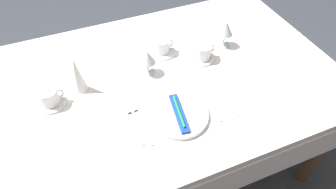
{
  "coord_description": "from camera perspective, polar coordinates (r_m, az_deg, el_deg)",
  "views": [
    {
      "loc": [
        -0.33,
        -0.99,
        1.73
      ],
      "look_at": [
        0.02,
        -0.14,
        0.76
      ],
      "focal_mm": 32.29,
      "sensor_mm": 36.0,
      "label": 1
    }
  ],
  "objects": [
    {
      "name": "ground_plane",
      "position": [
        2.02,
        -2.17,
        -12.49
      ],
      "size": [
        6.0,
        6.0,
        0.0
      ],
      "primitive_type": "plane",
      "color": "#383D47"
    },
    {
      "name": "dining_table",
      "position": [
        1.5,
        -2.86,
        0.58
      ],
      "size": [
        1.8,
        1.11,
        0.74
      ],
      "color": "white",
      "rests_on": "ground"
    },
    {
      "name": "dinner_plate",
      "position": [
        1.28,
        2.07,
        -3.96
      ],
      "size": [
        0.25,
        0.25,
        0.02
      ],
      "primitive_type": "cylinder",
      "color": "white",
      "rests_on": "dining_table"
    },
    {
      "name": "toothbrush_package",
      "position": [
        1.26,
        2.09,
        -3.48
      ],
      "size": [
        0.07,
        0.21,
        0.02
      ],
      "color": "blue",
      "rests_on": "dinner_plate"
    },
    {
      "name": "fork_outer",
      "position": [
        1.26,
        -5.03,
        -5.3
      ],
      "size": [
        0.02,
        0.23,
        0.0
      ],
      "color": "beige",
      "rests_on": "dining_table"
    },
    {
      "name": "fork_inner",
      "position": [
        1.26,
        -6.39,
        -5.51
      ],
      "size": [
        0.02,
        0.21,
        0.0
      ],
      "color": "beige",
      "rests_on": "dining_table"
    },
    {
      "name": "dinner_knife",
      "position": [
        1.34,
        7.92,
        -1.72
      ],
      "size": [
        0.02,
        0.23,
        0.0
      ],
      "color": "beige",
      "rests_on": "dining_table"
    },
    {
      "name": "spoon_soup",
      "position": [
        1.37,
        8.44,
        -0.22
      ],
      "size": [
        0.03,
        0.23,
        0.01
      ],
      "color": "beige",
      "rests_on": "dining_table"
    },
    {
      "name": "spoon_dessert",
      "position": [
        1.38,
        9.72,
        -0.23
      ],
      "size": [
        0.03,
        0.21,
        0.01
      ],
      "color": "beige",
      "rests_on": "dining_table"
    },
    {
      "name": "spoon_tea",
      "position": [
        1.39,
        10.69,
        -0.05
      ],
      "size": [
        0.03,
        0.21,
        0.01
      ],
      "color": "beige",
      "rests_on": "dining_table"
    },
    {
      "name": "saucer_left",
      "position": [
        1.59,
        -1.16,
        8.06
      ],
      "size": [
        0.14,
        0.14,
        0.01
      ],
      "primitive_type": "cylinder",
      "color": "white",
      "rests_on": "dining_table"
    },
    {
      "name": "coffee_cup_left",
      "position": [
        1.56,
        -1.12,
        9.23
      ],
      "size": [
        0.1,
        0.08,
        0.07
      ],
      "color": "white",
      "rests_on": "saucer_left"
    },
    {
      "name": "saucer_right",
      "position": [
        1.56,
        6.44,
        6.91
      ],
      "size": [
        0.13,
        0.13,
        0.01
      ],
      "primitive_type": "cylinder",
      "color": "white",
      "rests_on": "dining_table"
    },
    {
      "name": "coffee_cup_right",
      "position": [
        1.53,
        6.62,
        8.11
      ],
      "size": [
        0.11,
        0.09,
        0.07
      ],
      "color": "white",
      "rests_on": "saucer_right"
    },
    {
      "name": "saucer_far",
      "position": [
        1.42,
        -21.16,
        -1.47
      ],
      "size": [
        0.13,
        0.13,
        0.01
      ],
      "primitive_type": "cylinder",
      "color": "white",
      "rests_on": "dining_table"
    },
    {
      "name": "coffee_cup_far",
      "position": [
        1.39,
        -21.52,
        -0.35
      ],
      "size": [
        0.11,
        0.08,
        0.07
      ],
      "color": "white",
      "rests_on": "saucer_far"
    },
    {
      "name": "wine_glass_centre",
      "position": [
        1.61,
        10.83,
        12.03
      ],
      "size": [
        0.08,
        0.08,
        0.14
      ],
      "color": "silver",
      "rests_on": "dining_table"
    },
    {
      "name": "wine_glass_left",
      "position": [
        1.42,
        -3.73,
        6.88
      ],
      "size": [
        0.08,
        0.08,
        0.13
      ],
      "color": "silver",
      "rests_on": "dining_table"
    },
    {
      "name": "napkin_folded",
      "position": [
        1.39,
        -16.75,
        3.55
      ],
      "size": [
        0.06,
        0.06,
        0.18
      ],
      "primitive_type": "cone",
      "color": "white",
      "rests_on": "dining_table"
    }
  ]
}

